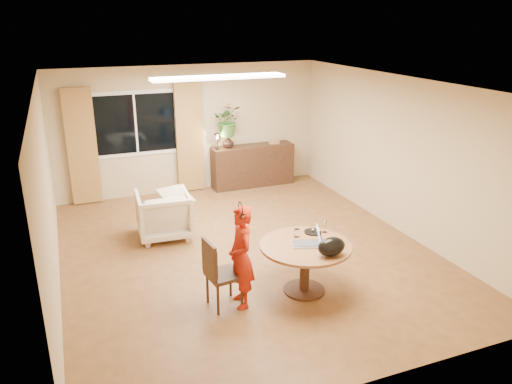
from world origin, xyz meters
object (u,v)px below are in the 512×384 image
armchair (164,214)px  dining_table (305,255)px  child (241,257)px  sideboard (253,166)px  dining_chair (224,273)px

armchair → dining_table: bearing=123.0°
dining_table → child: child is taller
armchair → sideboard: sideboard is taller
dining_table → armchair: 2.81m
dining_table → child: size_ratio=0.90×
dining_chair → armchair: size_ratio=1.07×
dining_table → dining_chair: size_ratio=1.30×
armchair → child: bearing=104.8°
dining_table → dining_chair: bearing=177.0°
dining_chair → sideboard: 4.83m
child → sideboard: 4.80m
child → armchair: bearing=-166.1°
child → dining_table: bearing=92.4°
dining_chair → sideboard: dining_chair is taller
sideboard → child: bearing=-112.9°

